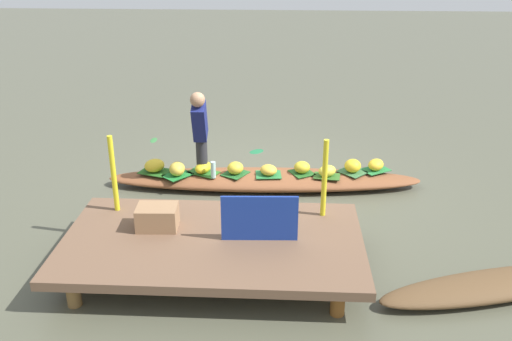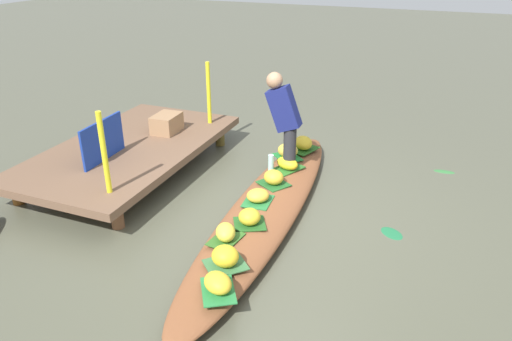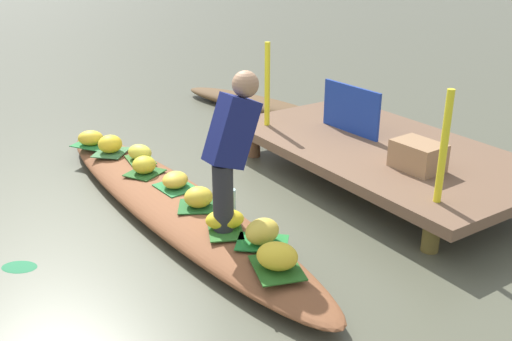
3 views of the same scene
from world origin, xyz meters
The scene contains 30 objects.
canal_water centered at (0.00, 0.00, 0.00)m, with size 40.00×40.00×0.00m, color #505140.
dock_platform centered at (0.46, 2.15, 0.32)m, with size 3.20×1.80×0.37m.
vendor_boat centered at (0.00, 0.00, 0.11)m, with size 4.48×0.75×0.22m, color brown.
moored_boat centered at (-2.42, 2.46, 0.09)m, with size 2.49×0.51×0.19m, color brown.
leaf_mat_0 centered at (1.57, 0.05, 0.22)m, with size 0.41×0.31×0.01m, color #245A1D.
banana_bunch_0 centered at (1.57, 0.05, 0.31)m, with size 0.29×0.24×0.19m, color gold.
leaf_mat_1 centered at (-1.60, -0.18, 0.22)m, with size 0.38×0.27×0.01m, color #277A3B.
banana_bunch_1 centered at (-1.60, -0.18, 0.30)m, with size 0.27×0.21×0.16m, color yellow.
leaf_mat_2 centered at (0.41, 0.07, 0.22)m, with size 0.34×0.29×0.01m, color #215B26.
banana_bunch_2 centered at (0.41, 0.07, 0.31)m, with size 0.24×0.23×0.17m, color gold.
leaf_mat_3 centered at (-0.89, 0.09, 0.22)m, with size 0.36×0.25×0.01m, color #316223.
banana_bunch_3 centered at (-0.89, 0.09, 0.30)m, with size 0.26×0.19×0.16m, color yellow.
leaf_mat_4 centered at (-0.06, 0.08, 0.22)m, with size 0.36×0.30×0.01m, color #277538.
banana_bunch_4 centered at (-0.06, 0.08, 0.29)m, with size 0.25×0.23×0.14m, color gold.
leaf_mat_5 centered at (0.87, 0.05, 0.22)m, with size 0.42×0.26×0.01m, color #2A6624.
banana_bunch_5 centered at (0.87, 0.05, 0.30)m, with size 0.30×0.20×0.15m, color yellow.
leaf_mat_6 centered at (-1.26, -0.09, 0.22)m, with size 0.35×0.30×0.01m, color #396D3E.
banana_bunch_6 centered at (-1.26, -0.09, 0.31)m, with size 0.25×0.23×0.19m, color yellow.
leaf_mat_7 centered at (-0.54, -0.02, 0.22)m, with size 0.32×0.29×0.01m, color #235821.
banana_bunch_7 centered at (-0.54, -0.02, 0.30)m, with size 0.23×0.23×0.17m, color gold.
leaf_mat_8 centered at (1.22, 0.16, 0.22)m, with size 0.38×0.28×0.01m, color #1F7630.
banana_bunch_8 centered at (1.22, 0.16, 0.32)m, with size 0.27×0.22×0.19m, color gold.
vendor_person centered at (0.88, 0.11, 0.91)m, with size 0.20×0.45×1.23m.
water_bottle centered at (0.70, 0.21, 0.33)m, with size 0.07×0.07×0.23m, color silver.
market_banner centered at (-0.04, 2.15, 0.63)m, with size 0.80×0.03×0.51m, color navy.
railing_post_west centered at (-0.74, 1.55, 0.83)m, with size 0.06×0.06×0.92m, color yellow.
railing_post_east centered at (1.66, 1.55, 0.83)m, with size 0.06×0.06×0.92m, color yellow.
produce_crate centered at (1.09, 1.95, 0.50)m, with size 0.44×0.32×0.26m, color #97704E.
drifting_plant_0 centered at (0.18, -1.38, 0.00)m, with size 0.28×0.18×0.01m, color #1F6C3F.
drifting_plant_1 centered at (2.03, -1.83, 0.00)m, with size 0.28×0.12×0.01m, color #35753A.
Camera 1 is at (-0.27, 7.25, 3.36)m, focal length 38.87 mm.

